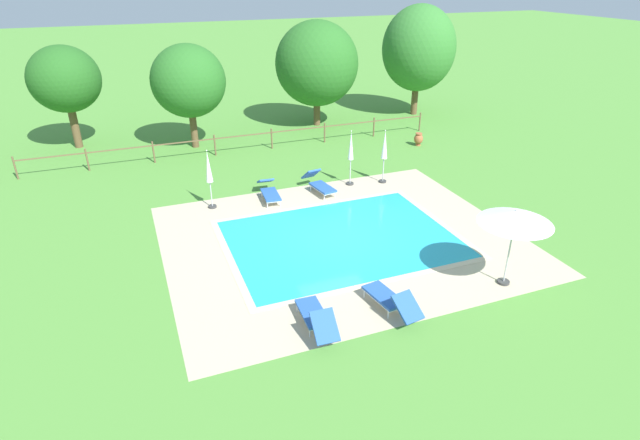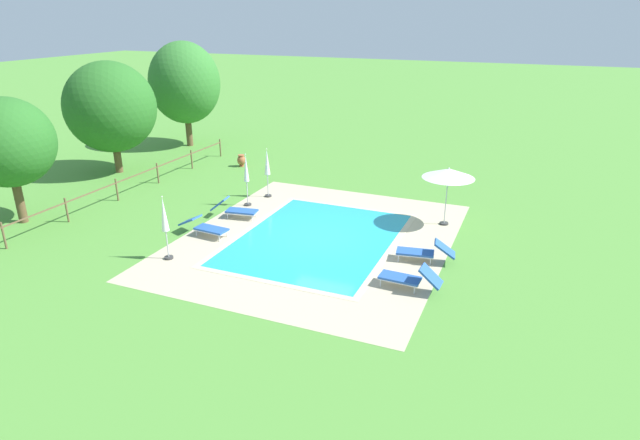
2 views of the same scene
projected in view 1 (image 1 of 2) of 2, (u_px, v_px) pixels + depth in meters
The scene contains 18 objects.
ground_plane at pixel (341, 239), 17.52m from camera, with size 160.00×160.00×0.00m, color #518E38.
pool_deck_paving at pixel (341, 239), 17.51m from camera, with size 11.83×9.88×0.01m, color #BCAD8E.
swimming_pool_water at pixel (341, 239), 17.51m from camera, with size 7.53×5.58×0.01m, color #23A8C1.
pool_coping_rim at pixel (341, 239), 17.51m from camera, with size 8.01×6.06×0.01m.
sun_lounger_north_near_steps at pixel (319, 184), 21.00m from camera, with size 0.90×2.05×0.86m.
sun_lounger_north_mid at pixel (390, 299), 13.70m from camera, with size 0.92×2.08×0.82m.
sun_lounger_north_far at pixel (269, 191), 20.39m from camera, with size 0.77×2.11×0.71m.
sun_lounger_north_end at pixel (316, 317), 13.00m from camera, with size 0.69×2.00×0.88m.
patio_umbrella_open_foreground at pixel (516, 217), 14.09m from camera, with size 2.09×2.09×2.42m.
patio_umbrella_closed_row_west at pixel (209, 171), 19.11m from camera, with size 0.32×0.32×2.35m.
patio_umbrella_closed_row_mid_west at pixel (351, 150), 21.21m from camera, with size 0.32×0.32×2.39m.
patio_umbrella_closed_row_centre at pixel (384, 149), 21.44m from camera, with size 0.32×0.32×2.33m.
terracotta_urn_near_fence at pixel (418, 139), 26.50m from camera, with size 0.46×0.46×0.67m.
perimeter_fence at pixel (244, 139), 25.45m from camera, with size 20.48×0.08×1.05m.
tree_far_west at pixel (317, 64), 28.60m from camera, with size 4.68×4.68×5.87m.
tree_west_mid at pixel (65, 80), 24.92m from camera, with size 3.42×3.42×5.08m.
tree_centre at pixel (419, 49), 30.61m from camera, with size 4.42×4.42×6.52m.
tree_east_mid at pixel (188, 81), 24.99m from camera, with size 3.65×3.65×5.15m.
Camera 1 is at (-6.29, -14.06, 8.39)m, focal length 28.55 mm.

